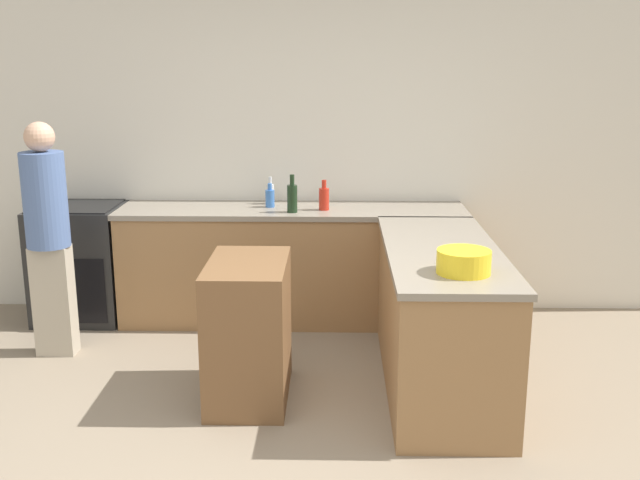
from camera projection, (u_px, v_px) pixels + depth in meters
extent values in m
plane|color=gray|center=(269.00, 463.00, 3.86)|extent=(14.00, 14.00, 0.00)
cube|color=silver|center=(294.00, 144.00, 5.96)|extent=(8.00, 0.06, 2.70)
cube|color=olive|center=(293.00, 267.00, 5.86)|extent=(2.64, 0.60, 0.86)
cube|color=gray|center=(292.00, 211.00, 5.75)|extent=(2.67, 0.63, 0.04)
cube|color=olive|center=(439.00, 320.00, 4.68)|extent=(0.66, 1.78, 0.86)
cube|color=gray|center=(442.00, 251.00, 4.57)|extent=(0.69, 1.81, 0.04)
cube|color=black|center=(81.00, 263.00, 5.89)|extent=(0.67, 0.60, 0.90)
cube|color=black|center=(69.00, 291.00, 5.62)|extent=(0.56, 0.01, 0.50)
cube|color=black|center=(76.00, 206.00, 5.78)|extent=(0.61, 0.56, 0.01)
cube|color=brown|center=(249.00, 330.00, 4.51)|extent=(0.47, 0.77, 0.86)
cylinder|color=yellow|center=(464.00, 262.00, 4.02)|extent=(0.29, 0.29, 0.13)
cylinder|color=#386BB7|center=(270.00, 199.00, 5.76)|extent=(0.07, 0.07, 0.13)
cylinder|color=#386BB7|center=(270.00, 187.00, 5.74)|extent=(0.03, 0.03, 0.05)
cylinder|color=black|center=(292.00, 199.00, 5.56)|extent=(0.08, 0.08, 0.20)
cylinder|color=black|center=(292.00, 180.00, 5.53)|extent=(0.03, 0.03, 0.08)
cylinder|color=red|center=(324.00, 199.00, 5.65)|extent=(0.08, 0.08, 0.17)
cylinder|color=red|center=(324.00, 184.00, 5.63)|extent=(0.03, 0.03, 0.06)
cylinder|color=silver|center=(270.00, 194.00, 5.89)|extent=(0.06, 0.06, 0.16)
cylinder|color=silver|center=(270.00, 181.00, 5.86)|extent=(0.03, 0.03, 0.06)
cube|color=#ADA38E|center=(54.00, 300.00, 5.18)|extent=(0.26, 0.16, 0.78)
cylinder|color=#4C6699|center=(45.00, 200.00, 5.01)|extent=(0.29, 0.29, 0.64)
sphere|color=tan|center=(39.00, 137.00, 4.91)|extent=(0.20, 0.20, 0.20)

